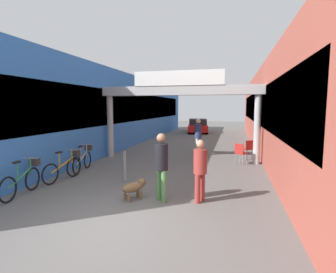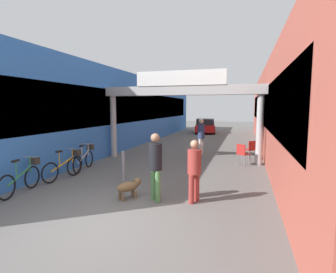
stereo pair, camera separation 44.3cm
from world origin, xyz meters
name	(u,v)px [view 1 (the left image)]	position (x,y,z in m)	size (l,w,h in m)	color
ground_plane	(113,224)	(0.00, 0.00, 0.00)	(80.00, 80.00, 0.00)	#605E5B
storefront_left	(115,110)	(-5.09, 11.00, 2.18)	(3.00, 26.00, 4.35)	blue
storefront_right	(284,111)	(5.09, 11.00, 2.18)	(3.00, 26.00, 4.35)	#B25142
arcade_sign_gateway	(179,98)	(0.00, 6.70, 2.82)	(7.40, 0.47, 3.97)	#B2B2B2
pedestrian_with_dog	(161,163)	(0.62, 1.50, 1.01)	(0.48, 0.48, 1.75)	#4C7F47
pedestrian_companion	(200,167)	(1.58, 1.70, 0.90)	(0.45, 0.45, 1.59)	#99332D
pedestrian_carrying_crate	(198,134)	(0.70, 8.08, 1.06)	(0.41, 0.41, 1.83)	silver
dog_on_leash	(135,187)	(-0.09, 1.48, 0.33)	(0.62, 0.71, 0.52)	brown
bicycle_green_nearest	(23,179)	(-3.18, 1.08, 0.44)	(0.46, 1.68, 0.98)	black
bicycle_orange_second	(65,167)	(-3.00, 2.66, 0.44)	(0.46, 1.68, 0.98)	black
bicycle_silver_third	(83,159)	(-3.11, 3.94, 0.44)	(0.47, 1.68, 0.98)	black
bollard_post_metal	(125,166)	(-1.01, 2.97, 0.50)	(0.10, 0.10, 0.99)	gray
cafe_chair_red_nearer	(240,152)	(2.69, 6.41, 0.54)	(0.56, 0.56, 0.89)	gray
cafe_chair_red_farther	(248,148)	(3.06, 7.66, 0.54)	(0.56, 0.56, 0.89)	gray
parked_car_red	(198,126)	(-0.83, 19.80, 0.64)	(2.28, 4.20, 1.33)	red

